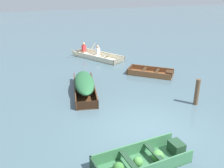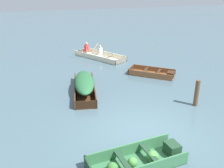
% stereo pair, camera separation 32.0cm
% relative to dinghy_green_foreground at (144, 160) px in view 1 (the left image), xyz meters
% --- Properties ---
extents(ground_plane, '(80.00, 80.00, 0.00)m').
position_rel_dinghy_green_foreground_xyz_m(ground_plane, '(0.88, 1.54, -0.16)').
color(ground_plane, '#47606B').
extents(dinghy_green_foreground, '(2.84, 1.28, 0.41)m').
position_rel_dinghy_green_foreground_xyz_m(dinghy_green_foreground, '(0.00, 0.00, 0.00)').
color(dinghy_green_foreground, '#387047').
rests_on(dinghy_green_foreground, ground).
extents(skiff_dark_varnish_near_moored, '(1.51, 3.55, 0.76)m').
position_rel_dinghy_green_foreground_xyz_m(skiff_dark_varnish_near_moored, '(-0.43, 5.44, 0.27)').
color(skiff_dark_varnish_near_moored, '#4C2D19').
rests_on(skiff_dark_varnish_near_moored, ground).
extents(skiff_wooden_brown_mid_moored, '(2.56, 2.39, 0.32)m').
position_rel_dinghy_green_foreground_xyz_m(skiff_wooden_brown_mid_moored, '(3.68, 6.50, -0.05)').
color(skiff_wooden_brown_mid_moored, brown).
rests_on(skiff_wooden_brown_mid_moored, ground).
extents(rowboat_cream_with_crew, '(3.21, 3.73, 0.90)m').
position_rel_dinghy_green_foreground_xyz_m(rowboat_cream_with_crew, '(1.59, 10.79, 0.00)').
color(rowboat_cream_with_crew, beige).
rests_on(rowboat_cream_with_crew, ground).
extents(mooring_post, '(0.19, 0.19, 1.13)m').
position_rel_dinghy_green_foreground_xyz_m(mooring_post, '(3.71, 2.68, 0.40)').
color(mooring_post, brown).
rests_on(mooring_post, ground).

